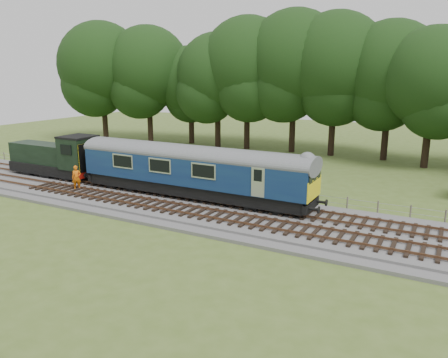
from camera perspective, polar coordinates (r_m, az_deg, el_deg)
The scene contains 9 objects.
ground at distance 28.81m, azimuth 1.94°, elevation -4.87°, with size 120.00×120.00×0.00m, color #495F23.
ballast at distance 28.76m, azimuth 1.94°, elevation -4.54°, with size 70.00×7.00×0.35m, color #4C4C4F.
track_north at distance 29.88m, azimuth 3.14°, elevation -3.35°, with size 67.20×2.40×0.21m.
track_south at distance 27.33m, azimuth 0.45°, elevation -4.99°, with size 67.20×2.40×0.21m.
fence at distance 32.72m, azimuth 5.45°, elevation -2.63°, with size 64.00×0.12×1.00m, color #6B6054, non-canonical shape.
tree_line at distance 48.90m, azimuth 13.48°, elevation 2.54°, with size 70.00×8.00×18.00m, color black, non-canonical shape.
dmu_railcar at distance 31.41m, azimuth -4.19°, elevation 1.61°, with size 18.05×2.86×3.88m.
shunter_loco at distance 40.61m, azimuth -21.03°, elevation 2.60°, with size 8.92×2.60×3.38m.
worker at distance 35.52m, azimuth -18.70°, elevation 0.17°, with size 0.69×0.45×1.89m, color orange.
Camera 1 is at (12.06, -24.49, 9.21)m, focal length 35.00 mm.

